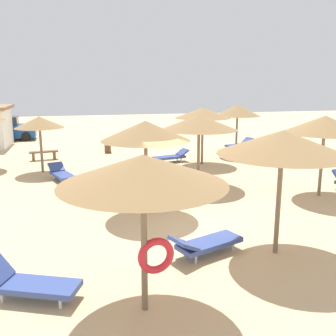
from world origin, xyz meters
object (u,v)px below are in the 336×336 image
(parasol_5, at_px, (238,110))
(lounger_3, at_px, (172,156))
(parasol_2, at_px, (143,172))
(parasol_3, at_px, (203,113))
(bench_0, at_px, (44,154))
(parked_car, at_px, (6,129))
(lounger_1, at_px, (62,174))
(parasol_9, at_px, (145,131))
(parasol_1, at_px, (39,122))
(lounger_4, at_px, (205,243))
(lounger_2, at_px, (29,283))
(bench_1, at_px, (108,146))
(parasol_0, at_px, (325,125))
(parasol_4, at_px, (282,143))
(lounger_5, at_px, (240,144))
(parasol_6, at_px, (199,122))

(parasol_5, xyz_separation_m, lounger_3, (-4.10, -1.03, -2.27))
(parasol_2, distance_m, parasol_3, 13.15)
(bench_0, height_order, parked_car, parked_car)
(parasol_2, height_order, lounger_1, parasol_2)
(parasol_9, distance_m, parked_car, 19.39)
(parasol_5, relative_size, bench_0, 1.89)
(parasol_1, relative_size, lounger_3, 1.31)
(lounger_4, distance_m, bench_0, 14.03)
(lounger_2, relative_size, lounger_3, 0.98)
(bench_0, bearing_deg, parked_car, 111.32)
(bench_1, bearing_deg, parasol_0, -58.24)
(parasol_4, bearing_deg, parasol_3, 81.56)
(parasol_9, height_order, lounger_5, parasol_9)
(parasol_5, relative_size, parasol_9, 0.98)
(lounger_3, xyz_separation_m, bench_1, (-3.04, 4.04, 0.03))
(lounger_5, bearing_deg, lounger_2, -126.51)
(lounger_3, bearing_deg, parasol_6, -90.79)
(parasol_5, relative_size, lounger_3, 1.46)
(lounger_1, xyz_separation_m, lounger_3, (5.54, 2.67, -0.00))
(parasol_3, bearing_deg, parasol_4, -98.44)
(lounger_3, bearing_deg, lounger_4, -99.71)
(lounger_4, bearing_deg, parasol_2, -133.77)
(lounger_4, bearing_deg, parasol_3, 72.01)
(bench_0, bearing_deg, lounger_2, -86.87)
(parasol_4, relative_size, bench_0, 2.00)
(parasol_1, bearing_deg, lounger_5, 17.50)
(parasol_0, height_order, lounger_3, parasol_0)
(parasol_3, relative_size, parasol_5, 0.99)
(lounger_3, distance_m, lounger_5, 5.88)
(lounger_1, distance_m, lounger_4, 9.07)
(bench_0, bearing_deg, parasol_2, -79.06)
(parasol_1, height_order, bench_1, parasol_1)
(lounger_1, height_order, lounger_2, lounger_2)
(lounger_5, distance_m, bench_0, 11.79)
(parasol_6, distance_m, lounger_4, 6.85)
(lounger_3, height_order, lounger_4, lounger_3)
(parasol_6, xyz_separation_m, lounger_5, (5.21, 7.62, -2.28))
(parasol_4, bearing_deg, parasol_5, 71.00)
(parasol_5, height_order, lounger_2, parasol_5)
(parasol_1, xyz_separation_m, lounger_2, (0.61, -11.19, -2.02))
(parasol_9, height_order, lounger_3, parasol_9)
(parasol_9, bearing_deg, bench_0, 111.87)
(parasol_3, xyz_separation_m, parasol_4, (-1.55, -10.46, 0.14))
(parasol_0, bearing_deg, parasol_1, 148.48)
(parasol_0, relative_size, parked_car, 0.74)
(parasol_6, height_order, lounger_2, parasol_6)
(parasol_4, height_order, bench_1, parasol_4)
(parasol_4, xyz_separation_m, lounger_3, (0.12, 11.24, -2.46))
(bench_0, bearing_deg, bench_1, 26.74)
(parasol_1, distance_m, parasol_6, 7.53)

